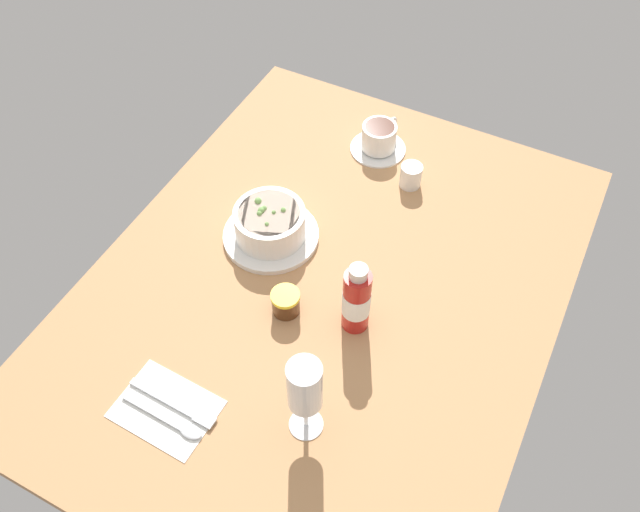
# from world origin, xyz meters

# --- Properties ---
(ground_plane) EXTENTS (1.10, 0.84, 0.03)m
(ground_plane) POSITION_xyz_m (0.00, 0.00, -0.01)
(ground_plane) COLOR #B27F51
(porridge_bowl) EXTENTS (0.19, 0.19, 0.08)m
(porridge_bowl) POSITION_xyz_m (-0.06, -0.15, 0.04)
(porridge_bowl) COLOR white
(porridge_bowl) RESTS_ON ground_plane
(cutlery_setting) EXTENTS (0.13, 0.17, 0.01)m
(cutlery_setting) POSITION_xyz_m (0.35, -0.11, 0.00)
(cutlery_setting) COLOR white
(cutlery_setting) RESTS_ON ground_plane
(coffee_cup) EXTENTS (0.13, 0.12, 0.07)m
(coffee_cup) POSITION_xyz_m (-0.39, -0.06, 0.03)
(coffee_cup) COLOR white
(coffee_cup) RESTS_ON ground_plane
(creamer_jug) EXTENTS (0.05, 0.05, 0.06)m
(creamer_jug) POSITION_xyz_m (-0.32, 0.04, 0.03)
(creamer_jug) COLOR white
(creamer_jug) RESTS_ON ground_plane
(wine_glass) EXTENTS (0.06, 0.06, 0.18)m
(wine_glass) POSITION_xyz_m (0.26, 0.10, 0.13)
(wine_glass) COLOR white
(wine_glass) RESTS_ON ground_plane
(jam_jar) EXTENTS (0.05, 0.05, 0.05)m
(jam_jar) POSITION_xyz_m (0.08, -0.04, 0.02)
(jam_jar) COLOR #512C15
(jam_jar) RESTS_ON ground_plane
(sauce_bottle_red) EXTENTS (0.05, 0.05, 0.16)m
(sauce_bottle_red) POSITION_xyz_m (0.05, 0.09, 0.07)
(sauce_bottle_red) COLOR #B21E19
(sauce_bottle_red) RESTS_ON ground_plane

